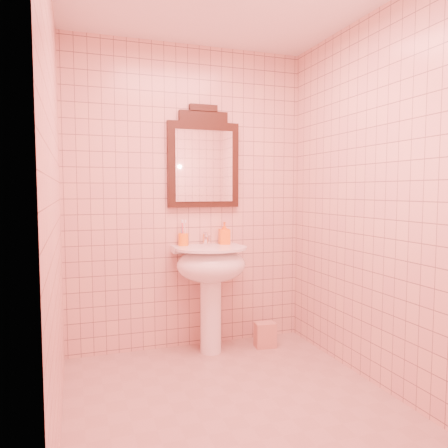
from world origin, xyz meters
name	(u,v)px	position (x,y,z in m)	size (l,w,h in m)	color
floor	(234,404)	(0.00, 0.00, 0.00)	(2.20, 2.20, 0.00)	tan
back_wall	(188,198)	(0.00, 1.10, 1.25)	(2.00, 0.02, 2.50)	#D79F96
pedestal_sink	(211,272)	(0.12, 0.87, 0.66)	(0.58, 0.58, 0.86)	white
faucet	(206,238)	(0.12, 1.01, 0.92)	(0.04, 0.16, 0.11)	white
mirror	(204,160)	(0.12, 1.07, 1.57)	(0.60, 0.06, 0.84)	black
toothbrush_cup	(183,239)	(-0.06, 1.03, 0.92)	(0.08, 0.08, 0.19)	orange
soap_dispenser	(224,233)	(0.29, 1.01, 0.96)	(0.09, 0.09, 0.19)	orange
towel	(265,335)	(0.59, 0.84, 0.10)	(0.17, 0.11, 0.21)	tan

